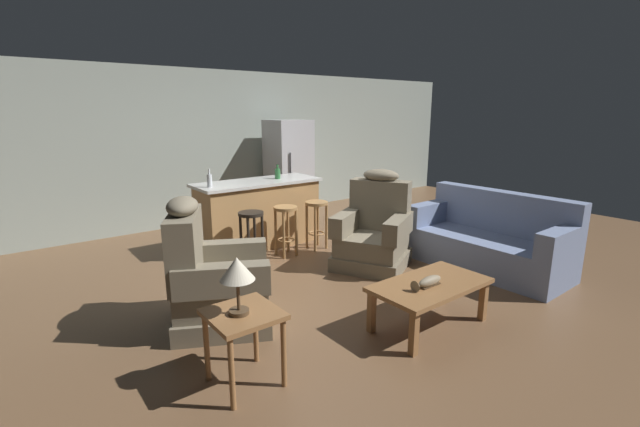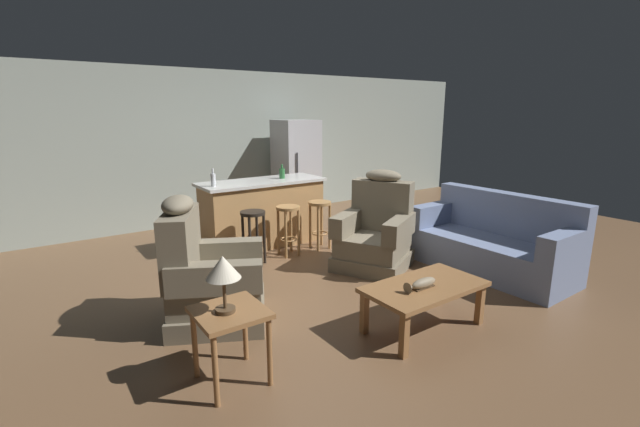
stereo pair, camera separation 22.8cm
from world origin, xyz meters
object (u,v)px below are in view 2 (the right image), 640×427
(bar_stool_left, at_px, (253,227))
(bottle_short_amber, at_px, (282,173))
(recliner_near_lamp, at_px, (208,278))
(table_lamp, at_px, (223,270))
(refrigerator, at_px, (296,169))
(bottle_tall_green, at_px, (213,180))
(fish_figurine, at_px, (421,284))
(bar_stool_middle, at_px, (288,221))
(kitchen_island, at_px, (263,213))
(end_table, at_px, (230,323))
(recliner_near_island, at_px, (376,233))
(bar_stool_right, at_px, (320,216))
(coffee_table, at_px, (424,291))
(couch, at_px, (493,244))

(bar_stool_left, xyz_separation_m, bottle_short_amber, (0.79, 0.62, 0.56))
(recliner_near_lamp, bearing_deg, table_lamp, -76.09)
(table_lamp, bearing_deg, bar_stool_left, 59.43)
(refrigerator, height_order, bottle_tall_green, refrigerator)
(fish_figurine, bearing_deg, bar_stool_left, 98.57)
(fish_figurine, bearing_deg, bar_stool_middle, 86.64)
(kitchen_island, distance_m, bar_stool_left, 0.78)
(bottle_short_amber, bearing_deg, end_table, -126.27)
(recliner_near_island, bearing_deg, fish_figurine, 32.92)
(bar_stool_right, height_order, refrigerator, refrigerator)
(bar_stool_middle, bearing_deg, bar_stool_right, 0.00)
(bottle_tall_green, bearing_deg, bar_stool_middle, -34.78)
(bar_stool_middle, bearing_deg, refrigerator, 55.25)
(coffee_table, xyz_separation_m, couch, (1.80, 0.51, -0.02))
(bar_stool_middle, bearing_deg, coffee_table, -91.13)
(coffee_table, height_order, recliner_near_island, recliner_near_island)
(end_table, height_order, bar_stool_middle, bar_stool_middle)
(bar_stool_left, height_order, bottle_short_amber, bottle_short_amber)
(refrigerator, bearing_deg, bar_stool_right, -112.30)
(coffee_table, bearing_deg, couch, 15.76)
(coffee_table, xyz_separation_m, bottle_short_amber, (0.32, 3.06, 0.66))
(coffee_table, distance_m, bar_stool_left, 2.48)
(table_lamp, height_order, kitchen_island, table_lamp)
(end_table, xyz_separation_m, bar_stool_right, (2.30, 2.18, 0.01))
(recliner_near_lamp, distance_m, bar_stool_right, 2.41)
(refrigerator, bearing_deg, end_table, -127.24)
(bottle_tall_green, bearing_deg, fish_figurine, -77.80)
(table_lamp, bearing_deg, recliner_near_island, 25.81)
(end_table, height_order, bar_stool_right, bar_stool_right)
(end_table, relative_size, bar_stool_middle, 0.82)
(recliner_near_island, height_order, kitchen_island, recliner_near_island)
(fish_figurine, bearing_deg, recliner_near_lamp, 138.03)
(table_lamp, relative_size, bottle_short_amber, 1.97)
(bar_stool_right, bearing_deg, refrigerator, 67.70)
(bar_stool_middle, distance_m, bar_stool_right, 0.52)
(recliner_near_lamp, distance_m, table_lamp, 1.11)
(couch, relative_size, bar_stool_left, 2.82)
(fish_figurine, xyz_separation_m, recliner_near_lamp, (-1.43, 1.28, -0.04))
(kitchen_island, relative_size, bar_stool_middle, 2.65)
(kitchen_island, xyz_separation_m, refrigerator, (1.32, 1.20, 0.40))
(bar_stool_right, bearing_deg, coffee_table, -103.10)
(kitchen_island, relative_size, bar_stool_right, 2.65)
(kitchen_island, distance_m, bar_stool_right, 0.85)
(fish_figurine, bearing_deg, table_lamp, 170.07)
(recliner_near_lamp, distance_m, bottle_short_amber, 2.66)
(bar_stool_right, bearing_deg, couch, -57.37)
(fish_figurine, height_order, bottle_tall_green, bottle_tall_green)
(bar_stool_middle, bearing_deg, bottle_short_amber, 66.03)
(bar_stool_left, height_order, bar_stool_right, same)
(couch, bearing_deg, bar_stool_right, -58.37)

